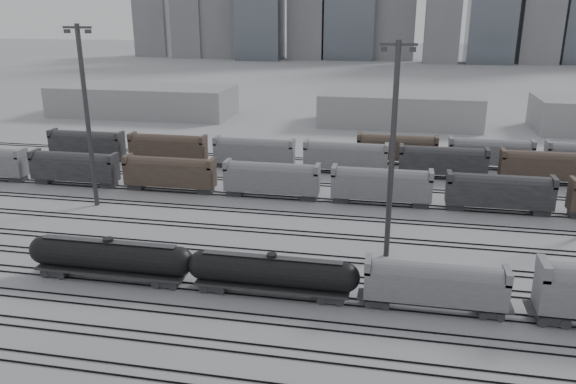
% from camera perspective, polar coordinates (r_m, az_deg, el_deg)
% --- Properties ---
extents(ground, '(900.00, 900.00, 0.00)m').
position_cam_1_polar(ground, '(58.46, 0.05, -11.04)').
color(ground, silver).
rests_on(ground, ground).
extents(tracks, '(220.00, 71.50, 0.16)m').
position_cam_1_polar(tracks, '(73.96, 2.68, -4.46)').
color(tracks, black).
rests_on(tracks, ground).
extents(tank_car_a, '(19.07, 3.18, 4.71)m').
position_cam_1_polar(tank_car_a, '(64.57, -17.63, -6.29)').
color(tank_car_a, black).
rests_on(tank_car_a, ground).
extents(tank_car_b, '(18.15, 3.02, 4.48)m').
position_cam_1_polar(tank_car_b, '(58.47, -1.65, -8.16)').
color(tank_car_b, black).
rests_on(tank_car_b, ground).
extents(hopper_car_a, '(13.72, 2.73, 4.91)m').
position_cam_1_polar(hopper_car_a, '(57.25, 14.71, -8.93)').
color(hopper_car_a, black).
rests_on(hopper_car_a, ground).
extents(light_mast_b, '(4.24, 0.68, 26.52)m').
position_cam_1_polar(light_mast_b, '(86.77, -19.76, 7.54)').
color(light_mast_b, '#38383B').
rests_on(light_mast_b, ground).
extents(light_mast_c, '(4.05, 0.65, 25.33)m').
position_cam_1_polar(light_mast_c, '(65.06, 10.57, 4.46)').
color(light_mast_c, '#38383B').
rests_on(light_mast_c, ground).
extents(bg_string_near, '(151.00, 3.00, 5.60)m').
position_cam_1_polar(bg_string_near, '(86.01, 9.45, 0.53)').
color(bg_string_near, gray).
rests_on(bg_string_near, ground).
extents(bg_string_mid, '(151.00, 3.00, 5.60)m').
position_cam_1_polar(bg_string_mid, '(101.69, 15.44, 2.87)').
color(bg_string_mid, black).
rests_on(bg_string_mid, ground).
extents(bg_string_far, '(66.00, 3.00, 5.60)m').
position_cam_1_polar(bg_string_far, '(112.09, 24.14, 3.32)').
color(bg_string_far, brown).
rests_on(bg_string_far, ground).
extents(warehouse_left, '(50.00, 18.00, 8.00)m').
position_cam_1_polar(warehouse_left, '(162.85, -14.52, 8.97)').
color(warehouse_left, gray).
rests_on(warehouse_left, ground).
extents(warehouse_mid, '(40.00, 18.00, 8.00)m').
position_cam_1_polar(warehouse_mid, '(147.10, 11.22, 8.26)').
color(warehouse_mid, gray).
rests_on(warehouse_mid, ground).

